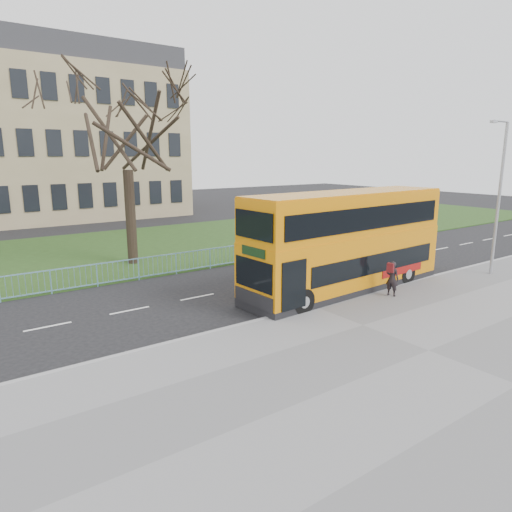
{
  "coord_description": "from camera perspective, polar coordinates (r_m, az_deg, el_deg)",
  "views": [
    {
      "loc": [
        -11.86,
        -14.25,
        5.94
      ],
      "look_at": [
        -0.97,
        1.0,
        1.82
      ],
      "focal_mm": 32.0,
      "sensor_mm": 36.0,
      "label": 1
    }
  ],
  "objects": [
    {
      "name": "grass_verge",
      "position": [
        31.47,
        -12.75,
        1.29
      ],
      "size": [
        80.0,
        15.4,
        0.08
      ],
      "primitive_type": "cube",
      "color": "#1F3413",
      "rests_on": "ground"
    },
    {
      "name": "kerb",
      "position": [
        18.34,
        7.15,
        -6.36
      ],
      "size": [
        80.0,
        0.2,
        0.14
      ],
      "primitive_type": "cube",
      "color": "gray",
      "rests_on": "ground"
    },
    {
      "name": "pedestrian",
      "position": [
        20.13,
        16.66,
        -2.72
      ],
      "size": [
        0.51,
        0.63,
        1.49
      ],
      "primitive_type": "imported",
      "rotation": [
        0.0,
        0.0,
        1.89
      ],
      "color": "black",
      "rests_on": "pavement"
    },
    {
      "name": "yellow_bus",
      "position": [
        20.47,
        11.32,
        2.05
      ],
      "size": [
        10.54,
        2.99,
        4.37
      ],
      "rotation": [
        0.0,
        0.0,
        0.05
      ],
      "color": "orange",
      "rests_on": "ground"
    },
    {
      "name": "guard_railing",
      "position": [
        24.58,
        -5.76,
        -0.33
      ],
      "size": [
        40.0,
        0.12,
        1.1
      ],
      "primitive_type": null,
      "color": "#75B0D0",
      "rests_on": "ground"
    },
    {
      "name": "pavement",
      "position": [
        15.21,
        20.77,
        -11.19
      ],
      "size": [
        80.0,
        10.5,
        0.12
      ],
      "primitive_type": "cube",
      "color": "slate",
      "rests_on": "ground"
    },
    {
      "name": "civic_building",
      "position": [
        49.73,
        -28.3,
        12.19
      ],
      "size": [
        30.0,
        15.0,
        14.0
      ],
      "primitive_type": "cube",
      "color": "#8E7D5A",
      "rests_on": "ground"
    },
    {
      "name": "street_lamp",
      "position": [
        25.27,
        28.07,
        7.01
      ],
      "size": [
        1.58,
        0.18,
        7.44
      ],
      "rotation": [
        0.0,
        0.0,
        0.02
      ],
      "color": "#9B9DA4",
      "rests_on": "pavement"
    },
    {
      "name": "bare_tree",
      "position": [
        25.82,
        -15.86,
        12.5
      ],
      "size": [
        8.55,
        8.55,
        12.22
      ],
      "primitive_type": null,
      "color": "black",
      "rests_on": "grass_verge"
    },
    {
      "name": "ground",
      "position": [
        19.46,
        4.05,
        -5.4
      ],
      "size": [
        120.0,
        120.0,
        0.0
      ],
      "primitive_type": "plane",
      "color": "black",
      "rests_on": "ground"
    }
  ]
}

